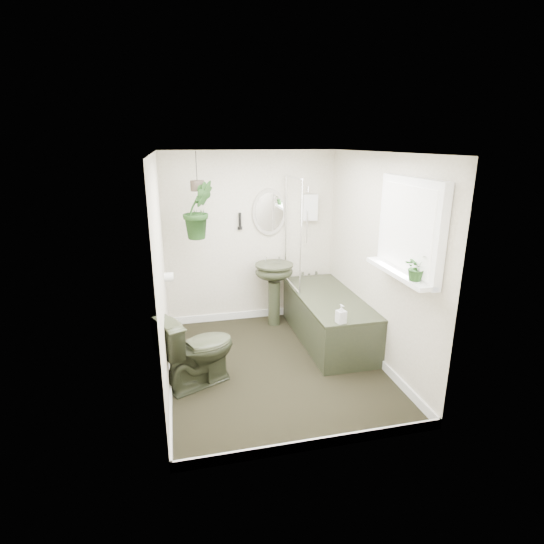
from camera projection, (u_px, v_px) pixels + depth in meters
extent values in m
cube|color=black|center=(275.00, 366.00, 4.75)|extent=(2.30, 2.80, 0.02)
cube|color=white|center=(276.00, 151.00, 4.07)|extent=(2.30, 2.80, 0.02)
cube|color=silver|center=(251.00, 238.00, 5.72)|extent=(2.30, 0.02, 2.30)
cube|color=silver|center=(320.00, 320.00, 3.10)|extent=(2.30, 0.02, 2.30)
cube|color=silver|center=(161.00, 275.00, 4.16)|extent=(0.02, 2.80, 2.30)
cube|color=silver|center=(378.00, 260.00, 4.66)|extent=(0.02, 2.80, 2.30)
cube|color=white|center=(275.00, 361.00, 4.74)|extent=(2.30, 2.80, 0.10)
cube|color=white|center=(310.00, 207.00, 5.71)|extent=(0.20, 0.10, 0.35)
ellipsoid|color=#B0A898|center=(269.00, 212.00, 5.64)|extent=(0.46, 0.03, 0.62)
cylinder|color=black|center=(240.00, 221.00, 5.57)|extent=(0.04, 0.04, 0.22)
cylinder|color=white|center=(169.00, 277.00, 4.90)|extent=(0.11, 0.11, 0.11)
cube|color=white|center=(410.00, 228.00, 3.85)|extent=(0.08, 1.00, 0.90)
cube|color=white|center=(399.00, 272.00, 3.96)|extent=(0.18, 1.00, 0.04)
cube|color=white|center=(405.00, 228.00, 3.84)|extent=(0.01, 0.86, 0.76)
imported|color=#2D3321|center=(198.00, 349.00, 4.28)|extent=(0.88, 0.72, 0.78)
imported|color=black|center=(417.00, 267.00, 3.64)|extent=(0.26, 0.24, 0.24)
imported|color=black|center=(199.00, 210.00, 5.00)|extent=(0.45, 0.40, 0.69)
imported|color=black|center=(341.00, 314.00, 4.42)|extent=(0.11, 0.11, 0.20)
cylinder|color=#3D3329|center=(197.00, 186.00, 4.92)|extent=(0.16, 0.16, 0.12)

